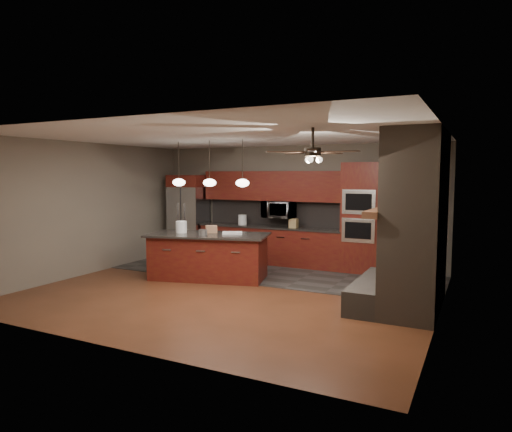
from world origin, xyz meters
The scene contains 22 objects.
ground centered at (0.00, 0.00, 0.00)m, with size 7.00×7.00×0.00m, color brown.
ceiling centered at (0.00, 0.00, 2.80)m, with size 7.00×6.00×0.02m, color white.
back_wall centered at (0.00, 3.00, 1.40)m, with size 7.00×0.02×2.80m, color #655D51.
right_wall centered at (3.50, 0.00, 1.40)m, with size 0.02×6.00×2.80m, color #655D51.
left_wall centered at (-3.50, 0.00, 1.40)m, with size 0.02×6.00×2.80m, color #655D51.
slate_tile_patch centered at (0.00, 1.80, 0.01)m, with size 7.00×2.40×0.01m, color #373431.
fireplace_column centered at (3.04, 0.40, 1.30)m, with size 1.30×2.10×2.80m.
back_cabinetry centered at (-0.48, 2.74, 0.89)m, with size 3.59×0.64×2.20m.
oven_tower centered at (1.70, 2.69, 1.19)m, with size 0.80×0.63×2.38m.
microwave centered at (-0.27, 2.75, 1.30)m, with size 0.73×0.41×0.50m, color silver.
refrigerator centered at (-2.74, 2.62, 1.05)m, with size 0.90×0.75×2.11m.
kitchen_island centered at (-0.95, 0.70, 0.46)m, with size 2.63×1.68×0.92m.
white_bucket centered at (-1.54, 0.61, 1.04)m, with size 0.23×0.23×0.24m, color white.
paint_can centered at (-0.94, 0.50, 0.98)m, with size 0.17×0.17×0.11m, color #AFAFB4.
paint_tray centered at (-0.51, 0.93, 0.94)m, with size 0.40×0.28×0.04m, color white.
cardboard_box centered at (-0.99, 0.89, 0.99)m, with size 0.23×0.17×0.15m, color #986C4E.
counter_bucket centered at (-1.22, 2.70, 1.02)m, with size 0.21×0.21×0.24m, color white.
counter_box centered at (0.14, 2.65, 1.00)m, with size 0.19×0.14×0.21m, color tan.
pendant_left centered at (-1.65, 0.70, 1.96)m, with size 0.26×0.26×0.92m.
pendant_center centered at (-0.90, 0.70, 1.96)m, with size 0.26×0.26×0.92m.
pendant_right centered at (-0.15, 0.70, 1.96)m, with size 0.26×0.26×0.92m.
ceiling_fan centered at (1.80, -0.80, 2.46)m, with size 1.27×1.33×0.41m.
Camera 1 is at (4.02, -7.09, 2.14)m, focal length 32.00 mm.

